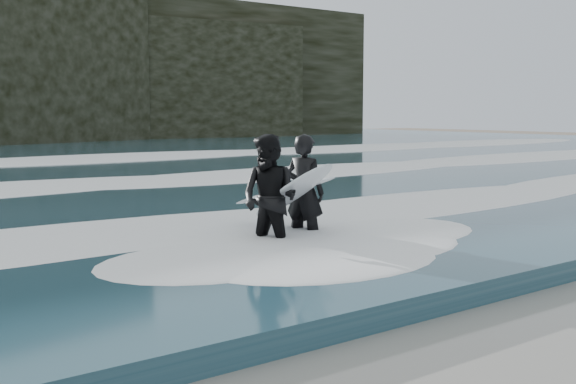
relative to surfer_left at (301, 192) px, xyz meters
name	(u,v)px	position (x,y,z in m)	size (l,w,h in m)	color
foam_near	(200,215)	(-0.73, 2.00, -0.55)	(60.00, 3.20, 0.20)	white
foam_mid	(58,183)	(-0.73, 9.00, -0.53)	(60.00, 4.00, 0.24)	white
surfer_left	(301,192)	(0.00, 0.00, 0.00)	(1.27, 2.05, 1.88)	black
surfer_right	(272,198)	(-0.96, -0.50, 0.02)	(1.30, 2.03, 1.92)	black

